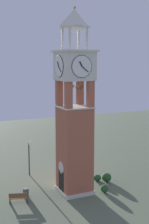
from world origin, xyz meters
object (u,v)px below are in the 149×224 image
object	(u,v)px
clock_tower	(74,119)
park_bench	(18,198)
lamp_post	(29,152)
trash_bin	(26,193)

from	to	relation	value
clock_tower	park_bench	distance (m)	8.46
clock_tower	lamp_post	world-z (taller)	clock_tower
park_bench	trash_bin	distance (m)	1.38
park_bench	trash_bin	size ratio (longest dim) A/B	2.07
clock_tower	park_bench	bearing A→B (deg)	-87.96
park_bench	trash_bin	bearing A→B (deg)	136.40
clock_tower	trash_bin	bearing A→B (deg)	-100.19
clock_tower	trash_bin	xyz separation A→B (m)	(-0.81, -4.48, -6.56)
clock_tower	park_bench	size ratio (longest dim) A/B	10.17
park_bench	lamp_post	size ratio (longest dim) A/B	0.44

